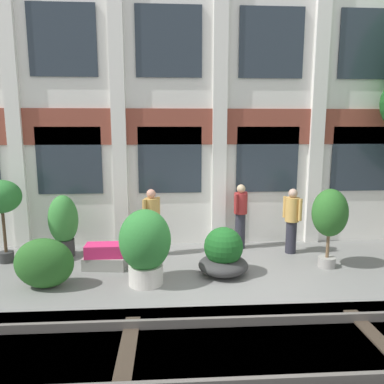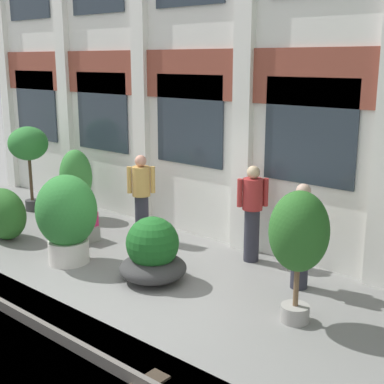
{
  "view_description": "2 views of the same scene",
  "coord_description": "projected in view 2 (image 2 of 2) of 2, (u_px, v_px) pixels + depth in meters",
  "views": [
    {
      "loc": [
        -1.32,
        -7.15,
        3.13
      ],
      "look_at": [
        -0.76,
        1.53,
        1.58
      ],
      "focal_mm": 35.0,
      "sensor_mm": 36.0,
      "label": 1
    },
    {
      "loc": [
        5.41,
        -5.14,
        3.36
      ],
      "look_at": [
        0.32,
        0.73,
        1.43
      ],
      "focal_mm": 50.0,
      "sensor_mm": 36.0,
      "label": 2
    }
  ],
  "objects": [
    {
      "name": "ground_plane",
      "position": [
        144.0,
        290.0,
        8.02
      ],
      "size": [
        80.0,
        80.0,
        0.0
      ],
      "primitive_type": "plane",
      "color": "slate"
    },
    {
      "name": "apartment_facade",
      "position": [
        255.0,
        29.0,
        9.1
      ],
      "size": [
        15.63,
        0.64,
        7.77
      ],
      "color": "silver",
      "rests_on": "ground"
    },
    {
      "name": "potted_plant_terracotta_small",
      "position": [
        28.0,
        146.0,
        11.92
      ],
      "size": [
        0.88,
        0.88,
        1.93
      ],
      "color": "#333333",
      "rests_on": "ground"
    },
    {
      "name": "potted_plant_tall_urn",
      "position": [
        299.0,
        236.0,
        6.79
      ],
      "size": [
        0.77,
        0.77,
        1.78
      ],
      "color": "gray",
      "rests_on": "ground"
    },
    {
      "name": "potted_plant_stone_basin",
      "position": [
        76.0,
        181.0,
        11.52
      ],
      "size": [
        0.7,
        0.7,
        1.51
      ],
      "color": "#333333",
      "rests_on": "ground"
    },
    {
      "name": "potted_plant_square_trough",
      "position": [
        77.0,
        225.0,
        10.32
      ],
      "size": [
        0.97,
        0.57,
        0.56
      ],
      "color": "gray",
      "rests_on": "ground"
    },
    {
      "name": "potted_plant_wide_bowl",
      "position": [
        153.0,
        254.0,
        8.3
      ],
      "size": [
        1.06,
        1.06,
        1.02
      ],
      "color": "#333333",
      "rests_on": "ground"
    },
    {
      "name": "potted_plant_glazed_jar",
      "position": [
        67.0,
        216.0,
        8.94
      ],
      "size": [
        1.02,
        1.02,
        1.52
      ],
      "color": "beige",
      "rests_on": "ground"
    },
    {
      "name": "resident_by_doorway",
      "position": [
        301.0,
        233.0,
        7.91
      ],
      "size": [
        0.36,
        0.44,
        1.62
      ],
      "rotation": [
        0.0,
        0.0,
        -2.48
      ],
      "color": "#282833",
      "rests_on": "ground"
    },
    {
      "name": "resident_watching_tracks",
      "position": [
        141.0,
        195.0,
        10.11
      ],
      "size": [
        0.41,
        0.39,
        1.64
      ],
      "rotation": [
        0.0,
        0.0,
        -0.81
      ],
      "color": "#282833",
      "rests_on": "ground"
    },
    {
      "name": "resident_near_plants",
      "position": [
        252.0,
        211.0,
        8.99
      ],
      "size": [
        0.39,
        0.41,
        1.66
      ],
      "rotation": [
        0.0,
        0.0,
        -0.77
      ],
      "color": "#282833",
      "rests_on": "ground"
    },
    {
      "name": "topiary_hedge",
      "position": [
        4.0,
        214.0,
        10.22
      ],
      "size": [
        1.17,
        0.74,
        0.99
      ],
      "primitive_type": "ellipsoid",
      "rotation": [
        0.0,
        0.0,
        3.11
      ],
      "color": "#286023",
      "rests_on": "ground"
    }
  ]
}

